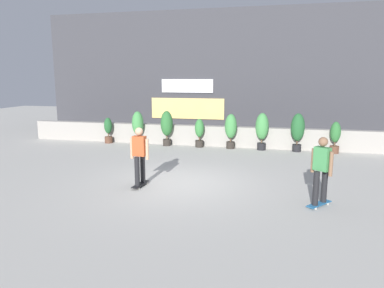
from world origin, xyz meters
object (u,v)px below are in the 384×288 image
(potted_plant_0, at_px, (108,130))
(potted_plant_3, at_px, (199,132))
(skater_mid_plaza, at_px, (140,154))
(potted_plant_1, at_px, (138,125))
(potted_plant_7, at_px, (335,136))
(potted_plant_4, at_px, (231,129))
(potted_plant_2, at_px, (167,125))
(potted_plant_6, at_px, (298,129))
(potted_plant_5, at_px, (262,128))
(skater_foreground, at_px, (321,168))

(potted_plant_0, height_order, potted_plant_3, potted_plant_3)
(potted_plant_0, xyz_separation_m, skater_mid_plaza, (3.99, -6.12, 0.30))
(potted_plant_1, height_order, potted_plant_7, potted_plant_1)
(potted_plant_0, distance_m, skater_mid_plaza, 7.31)
(potted_plant_1, relative_size, potted_plant_3, 1.21)
(potted_plant_3, bearing_deg, potted_plant_4, 0.00)
(potted_plant_2, xyz_separation_m, potted_plant_6, (5.68, 0.00, 0.02))
(potted_plant_3, height_order, potted_plant_5, potted_plant_5)
(potted_plant_1, distance_m, potted_plant_5, 5.61)
(potted_plant_0, height_order, potted_plant_2, potted_plant_2)
(potted_plant_0, bearing_deg, potted_plant_2, -0.00)
(potted_plant_4, distance_m, potted_plant_5, 1.33)
(potted_plant_4, bearing_deg, potted_plant_5, 0.00)
(potted_plant_6, distance_m, skater_foreground, 6.63)
(potted_plant_5, height_order, skater_foreground, skater_foreground)
(potted_plant_2, xyz_separation_m, potted_plant_3, (1.51, 0.00, -0.23))
(potted_plant_5, bearing_deg, potted_plant_2, -180.00)
(potted_plant_2, relative_size, potted_plant_4, 1.05)
(potted_plant_5, xyz_separation_m, potted_plant_6, (1.46, 0.00, 0.01))
(potted_plant_0, bearing_deg, potted_plant_3, 0.00)
(potted_plant_2, distance_m, potted_plant_3, 1.52)
(potted_plant_1, relative_size, potted_plant_4, 1.01)
(skater_mid_plaza, bearing_deg, potted_plant_5, 63.08)
(potted_plant_3, xyz_separation_m, potted_plant_7, (5.65, 0.00, 0.03))
(potted_plant_0, xyz_separation_m, potted_plant_4, (5.77, 0.00, 0.24))
(skater_foreground, bearing_deg, potted_plant_0, 142.94)
(potted_plant_7, bearing_deg, potted_plant_3, 180.00)
(potted_plant_6, bearing_deg, potted_plant_0, 180.00)
(potted_plant_5, bearing_deg, potted_plant_7, 0.00)
(skater_mid_plaza, bearing_deg, potted_plant_7, 45.37)
(potted_plant_4, distance_m, potted_plant_6, 2.78)
(potted_plant_2, relative_size, skater_mid_plaza, 0.93)
(potted_plant_0, bearing_deg, skater_mid_plaza, -56.89)
(potted_plant_0, bearing_deg, potted_plant_5, 0.00)
(potted_plant_1, height_order, skater_mid_plaza, skater_mid_plaza)
(potted_plant_5, height_order, potted_plant_7, potted_plant_5)
(potted_plant_1, xyz_separation_m, potted_plant_6, (7.07, 0.00, 0.05))
(potted_plant_0, distance_m, potted_plant_6, 8.56)
(potted_plant_6, distance_m, skater_mid_plaza, 7.63)
(potted_plant_1, height_order, potted_plant_2, potted_plant_2)
(potted_plant_2, bearing_deg, potted_plant_1, 180.00)
(potted_plant_0, relative_size, potted_plant_5, 0.76)
(skater_mid_plaza, bearing_deg, potted_plant_0, 123.11)
(potted_plant_4, bearing_deg, potted_plant_3, 180.00)
(skater_foreground, bearing_deg, potted_plant_7, 79.24)
(skater_foreground, bearing_deg, potted_plant_3, 123.52)
(potted_plant_0, xyz_separation_m, potted_plant_7, (10.04, 0.00, 0.08))
(potted_plant_6, bearing_deg, potted_plant_4, 180.00)
(potted_plant_3, bearing_deg, potted_plant_0, 180.00)
(potted_plant_3, xyz_separation_m, potted_plant_6, (4.17, 0.00, 0.25))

